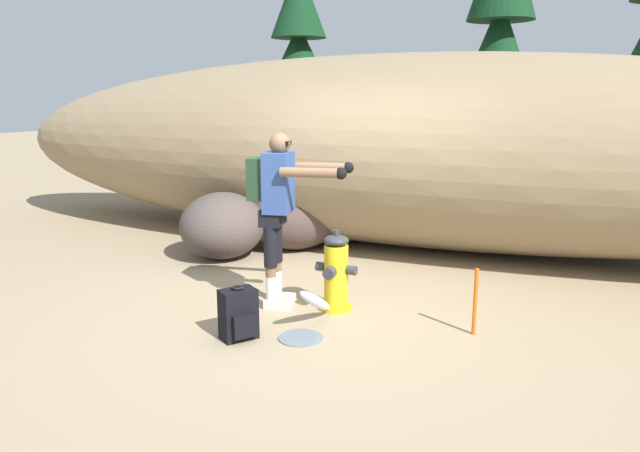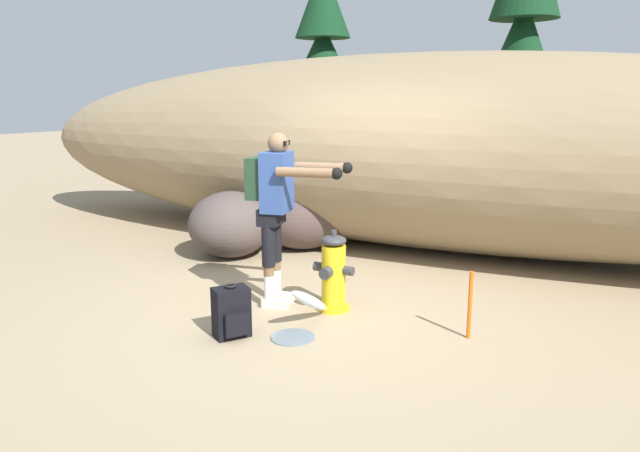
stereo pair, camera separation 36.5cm
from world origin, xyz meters
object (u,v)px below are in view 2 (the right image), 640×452
(fire_hydrant, at_px, (333,274))
(spare_backpack, at_px, (232,313))
(utility_worker, at_px, (277,198))
(boulder_large, at_px, (231,224))
(boulder_mid, at_px, (305,215))
(survey_stake, at_px, (470,305))

(fire_hydrant, xyz_separation_m, spare_backpack, (-0.49, -1.00, -0.15))
(utility_worker, bearing_deg, boulder_large, 126.72)
(spare_backpack, distance_m, boulder_mid, 3.13)
(spare_backpack, height_order, survey_stake, survey_stake)
(boulder_large, relative_size, survey_stake, 1.88)
(fire_hydrant, distance_m, utility_worker, 0.91)
(boulder_large, distance_m, boulder_mid, 1.04)
(spare_backpack, bearing_deg, utility_worker, 128.42)
(spare_backpack, bearing_deg, boulder_mid, 141.60)
(fire_hydrant, relative_size, boulder_large, 0.71)
(spare_backpack, bearing_deg, survey_stake, 60.85)
(utility_worker, xyz_separation_m, boulder_large, (-1.51, 1.29, -0.66))
(boulder_large, bearing_deg, fire_hydrant, -29.43)
(boulder_mid, bearing_deg, fire_hydrant, -54.25)
(survey_stake, bearing_deg, spare_backpack, -153.27)
(spare_backpack, bearing_deg, boulder_large, 160.25)
(fire_hydrant, relative_size, utility_worker, 0.47)
(boulder_mid, height_order, survey_stake, boulder_mid)
(boulder_mid, xyz_separation_m, survey_stake, (2.77, -2.05, -0.17))
(boulder_large, distance_m, survey_stake, 3.63)
(utility_worker, distance_m, survey_stake, 2.05)
(fire_hydrant, height_order, boulder_large, boulder_large)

